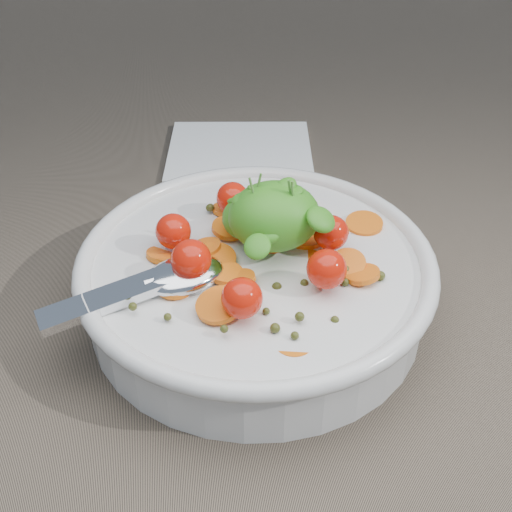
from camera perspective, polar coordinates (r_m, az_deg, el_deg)
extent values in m
plane|color=#7A6A57|center=(0.60, -2.46, -3.26)|extent=(6.00, 6.00, 0.00)
cylinder|color=silver|center=(0.56, 0.00, -2.62)|extent=(0.29, 0.29, 0.06)
torus|color=silver|center=(0.55, 0.00, -0.35)|extent=(0.31, 0.31, 0.02)
cylinder|color=silver|center=(0.58, 0.00, -4.49)|extent=(0.15, 0.15, 0.01)
cylinder|color=brown|center=(0.56, 0.00, -2.62)|extent=(0.27, 0.27, 0.04)
cylinder|color=orange|center=(0.57, -2.46, 2.47)|extent=(0.03, 0.03, 0.01)
cylinder|color=orange|center=(0.55, -4.63, 0.66)|extent=(0.04, 0.04, 0.01)
cylinder|color=orange|center=(0.54, 8.21, -0.64)|extent=(0.04, 0.04, 0.02)
cylinder|color=orange|center=(0.58, 5.49, 1.51)|extent=(0.03, 0.03, 0.02)
cylinder|color=orange|center=(0.53, 9.43, -1.61)|extent=(0.04, 0.04, 0.01)
cylinder|color=orange|center=(0.62, 3.45, 4.80)|extent=(0.05, 0.05, 0.02)
cylinder|color=orange|center=(0.49, -3.27, -4.35)|extent=(0.05, 0.05, 0.01)
cylinder|color=orange|center=(0.56, -8.03, 0.07)|extent=(0.04, 0.04, 0.02)
cylinder|color=orange|center=(0.57, 1.35, 0.78)|extent=(0.04, 0.04, 0.01)
cylinder|color=orange|center=(0.52, -7.32, -2.85)|extent=(0.04, 0.04, 0.01)
cylinder|color=orange|center=(0.57, 4.40, 1.59)|extent=(0.04, 0.04, 0.01)
cylinder|color=orange|center=(0.59, -1.20, 2.16)|extent=(0.04, 0.04, 0.01)
cylinder|color=orange|center=(0.60, 9.59, 2.84)|extent=(0.05, 0.05, 0.01)
cylinder|color=orange|center=(0.61, -2.56, 4.24)|extent=(0.04, 0.04, 0.01)
cylinder|color=orange|center=(0.59, -6.62, 2.02)|extent=(0.03, 0.03, 0.01)
cylinder|color=orange|center=(0.59, 3.30, 3.34)|extent=(0.05, 0.05, 0.01)
cylinder|color=orange|center=(0.53, -2.68, -1.51)|extent=(0.04, 0.04, 0.01)
cylinder|color=orange|center=(0.52, -1.51, -2.13)|extent=(0.04, 0.04, 0.01)
cylinder|color=orange|center=(0.54, -3.53, -0.13)|extent=(0.05, 0.05, 0.01)
cylinder|color=orange|center=(0.55, 4.46, -0.43)|extent=(0.03, 0.03, 0.01)
cylinder|color=orange|center=(0.48, 3.36, -8.01)|extent=(0.03, 0.03, 0.01)
sphere|color=#3D4115|center=(0.52, 4.32, -2.42)|extent=(0.01, 0.01, 0.01)
sphere|color=#3D4115|center=(0.47, -2.85, -6.48)|extent=(0.01, 0.01, 0.01)
sphere|color=#3D4115|center=(0.49, 3.90, -5.40)|extent=(0.01, 0.01, 0.01)
sphere|color=#3D4115|center=(0.60, -4.18, 4.29)|extent=(0.01, 0.01, 0.01)
sphere|color=#3D4115|center=(0.58, 7.52, 1.64)|extent=(0.01, 0.01, 0.01)
sphere|color=#3D4115|center=(0.52, 7.90, -2.32)|extent=(0.01, 0.01, 0.01)
sphere|color=#3D4115|center=(0.48, 1.70, -6.42)|extent=(0.01, 0.01, 0.01)
sphere|color=#3D4115|center=(0.60, -4.08, 4.31)|extent=(0.01, 0.01, 0.01)
sphere|color=#3D4115|center=(0.58, -0.78, 2.51)|extent=(0.01, 0.01, 0.01)
sphere|color=#3D4115|center=(0.52, 1.86, -2.79)|extent=(0.01, 0.01, 0.01)
sphere|color=#3D4115|center=(0.53, 10.98, -1.74)|extent=(0.01, 0.01, 0.01)
sphere|color=#3D4115|center=(0.47, 3.47, -7.08)|extent=(0.01, 0.01, 0.01)
sphere|color=#3D4115|center=(0.49, 0.90, -4.93)|extent=(0.01, 0.01, 0.01)
sphere|color=#3D4115|center=(0.51, -2.93, -3.96)|extent=(0.01, 0.01, 0.01)
sphere|color=#3D4115|center=(0.57, -2.36, 2.13)|extent=(0.01, 0.01, 0.01)
sphere|color=#3D4115|center=(0.49, -7.87, -5.39)|extent=(0.01, 0.01, 0.01)
sphere|color=#3D4115|center=(0.50, -10.90, -4.43)|extent=(0.01, 0.01, 0.01)
sphere|color=#3D4115|center=(0.54, 7.95, -1.26)|extent=(0.01, 0.01, 0.01)
sphere|color=#3D4115|center=(0.49, 7.02, -5.67)|extent=(0.01, 0.01, 0.01)
sphere|color=red|center=(0.55, 6.68, 2.08)|extent=(0.03, 0.03, 0.03)
sphere|color=red|center=(0.58, 3.66, 4.31)|extent=(0.03, 0.03, 0.03)
sphere|color=red|center=(0.59, -2.09, 5.16)|extent=(0.03, 0.03, 0.03)
sphere|color=red|center=(0.55, -7.36, 2.20)|extent=(0.03, 0.03, 0.03)
sphere|color=red|center=(0.52, -5.80, -0.29)|extent=(0.03, 0.03, 0.03)
sphere|color=red|center=(0.48, -1.26, -3.77)|extent=(0.03, 0.03, 0.03)
sphere|color=red|center=(0.51, 6.29, -1.16)|extent=(0.03, 0.03, 0.03)
ellipsoid|color=green|center=(0.54, 1.62, 3.57)|extent=(0.08, 0.07, 0.06)
ellipsoid|color=green|center=(0.55, -0.70, 3.40)|extent=(0.05, 0.05, 0.04)
ellipsoid|color=green|center=(0.54, 2.78, 4.58)|extent=(0.03, 0.02, 0.02)
ellipsoid|color=green|center=(0.54, 3.09, 3.84)|extent=(0.03, 0.04, 0.02)
ellipsoid|color=green|center=(0.53, 1.66, 5.38)|extent=(0.03, 0.03, 0.02)
ellipsoid|color=green|center=(0.53, 3.42, 5.84)|extent=(0.02, 0.02, 0.01)
ellipsoid|color=green|center=(0.55, 1.02, 4.88)|extent=(0.03, 0.03, 0.02)
ellipsoid|color=green|center=(0.50, 0.12, 0.85)|extent=(0.02, 0.03, 0.02)
ellipsoid|color=green|center=(0.55, -1.24, 4.82)|extent=(0.04, 0.04, 0.03)
ellipsoid|color=green|center=(0.53, 0.06, 5.68)|extent=(0.02, 0.02, 0.02)
ellipsoid|color=green|center=(0.53, 2.64, 6.16)|extent=(0.03, 0.03, 0.02)
ellipsoid|color=green|center=(0.52, 5.77, 3.24)|extent=(0.04, 0.04, 0.02)
ellipsoid|color=green|center=(0.53, 1.73, 3.62)|extent=(0.02, 0.02, 0.02)
ellipsoid|color=green|center=(0.55, 1.47, 4.65)|extent=(0.03, 0.03, 0.03)
ellipsoid|color=green|center=(0.51, 0.87, 2.02)|extent=(0.03, 0.03, 0.02)
ellipsoid|color=green|center=(0.54, 1.82, 4.65)|extent=(0.04, 0.04, 0.03)
ellipsoid|color=green|center=(0.53, -1.23, 5.12)|extent=(0.02, 0.02, 0.01)
ellipsoid|color=green|center=(0.53, 0.97, 4.86)|extent=(0.02, 0.02, 0.01)
ellipsoid|color=green|center=(0.54, 3.41, 4.06)|extent=(0.04, 0.04, 0.03)
ellipsoid|color=green|center=(0.53, 2.02, 4.38)|extent=(0.03, 0.03, 0.02)
cylinder|color=#4C8C33|center=(0.53, 0.08, 4.45)|extent=(0.01, 0.01, 0.05)
cylinder|color=#4C8C33|center=(0.52, 3.26, 4.36)|extent=(0.01, 0.01, 0.05)
cylinder|color=#4C8C33|center=(0.53, -0.15, 4.91)|extent=(0.01, 0.01, 0.05)
cylinder|color=#4C8C33|center=(0.52, 3.25, 4.31)|extent=(0.00, 0.00, 0.05)
ellipsoid|color=silver|center=(0.52, -6.42, -1.67)|extent=(0.08, 0.06, 0.02)
cube|color=silver|center=(0.51, -11.96, -3.35)|extent=(0.13, 0.06, 0.02)
cylinder|color=silver|center=(0.52, -8.62, -2.22)|extent=(0.03, 0.02, 0.01)
cube|color=white|center=(0.83, -1.45, 9.28)|extent=(0.20, 0.18, 0.01)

